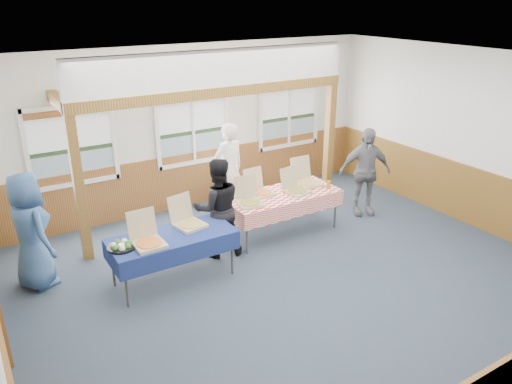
% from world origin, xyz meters
% --- Properties ---
extents(floor, '(8.00, 8.00, 0.00)m').
position_xyz_m(floor, '(0.00, 0.00, 0.00)').
color(floor, '#25323C').
rests_on(floor, ground).
extents(ceiling, '(8.00, 8.00, 0.00)m').
position_xyz_m(ceiling, '(0.00, 0.00, 3.20)').
color(ceiling, white).
rests_on(ceiling, wall_back).
extents(wall_back, '(8.00, 0.00, 8.00)m').
position_xyz_m(wall_back, '(0.00, 3.50, 1.60)').
color(wall_back, silver).
rests_on(wall_back, floor).
extents(wall_right, '(0.00, 8.00, 8.00)m').
position_xyz_m(wall_right, '(4.00, 0.00, 1.60)').
color(wall_right, silver).
rests_on(wall_right, floor).
extents(wainscot_back, '(7.98, 0.05, 1.10)m').
position_xyz_m(wainscot_back, '(0.00, 3.48, 0.55)').
color(wainscot_back, brown).
rests_on(wainscot_back, floor).
extents(wainscot_left, '(0.05, 6.98, 1.10)m').
position_xyz_m(wainscot_left, '(-3.98, 0.00, 0.55)').
color(wainscot_left, brown).
rests_on(wainscot_left, floor).
extents(wainscot_right, '(0.05, 6.98, 1.10)m').
position_xyz_m(wainscot_right, '(3.98, 0.00, 0.55)').
color(wainscot_right, brown).
rests_on(wainscot_right, floor).
extents(window_left, '(1.56, 0.10, 1.46)m').
position_xyz_m(window_left, '(-2.30, 3.46, 1.68)').
color(window_left, white).
rests_on(window_left, wall_back).
extents(window_mid, '(1.56, 0.10, 1.46)m').
position_xyz_m(window_mid, '(0.00, 3.46, 1.68)').
color(window_mid, white).
rests_on(window_mid, wall_back).
extents(window_right, '(1.56, 0.10, 1.46)m').
position_xyz_m(window_right, '(2.30, 3.46, 1.68)').
color(window_right, white).
rests_on(window_right, wall_back).
extents(post_left, '(0.15, 0.15, 2.40)m').
position_xyz_m(post_left, '(-2.50, 2.30, 1.20)').
color(post_left, brown).
rests_on(post_left, floor).
extents(post_right, '(0.15, 0.15, 2.40)m').
position_xyz_m(post_right, '(2.50, 2.30, 1.20)').
color(post_right, brown).
rests_on(post_right, floor).
extents(cross_beam, '(5.15, 0.18, 0.18)m').
position_xyz_m(cross_beam, '(0.00, 2.30, 2.49)').
color(cross_beam, brown).
rests_on(cross_beam, post_left).
extents(table_left, '(1.98, 1.24, 0.76)m').
position_xyz_m(table_left, '(-1.56, 0.93, 0.70)').
color(table_left, '#363636').
rests_on(table_left, floor).
extents(table_right, '(2.25, 1.60, 0.76)m').
position_xyz_m(table_right, '(0.75, 1.43, 0.71)').
color(table_right, '#363636').
rests_on(table_right, floor).
extents(pizza_box_a, '(0.42, 0.51, 0.45)m').
position_xyz_m(pizza_box_a, '(-1.96, 0.82, 0.83)').
color(pizza_box_a, tan).
rests_on(pizza_box_a, table_left).
extents(pizza_box_b, '(0.49, 0.57, 0.45)m').
position_xyz_m(pizza_box_b, '(-1.21, 1.09, 0.82)').
color(pizza_box_b, tan).
rests_on(pizza_box_b, table_left).
extents(pizza_box_c, '(0.49, 0.56, 0.43)m').
position_xyz_m(pizza_box_c, '(0.01, 1.33, 0.82)').
color(pizza_box_c, tan).
rests_on(pizza_box_c, table_right).
extents(pizza_box_d, '(0.42, 0.50, 0.42)m').
position_xyz_m(pizza_box_d, '(0.40, 1.62, 0.82)').
color(pizza_box_d, tan).
rests_on(pizza_box_d, table_right).
extents(pizza_box_e, '(0.46, 0.53, 0.42)m').
position_xyz_m(pizza_box_e, '(0.99, 1.35, 0.82)').
color(pizza_box_e, tan).
rests_on(pizza_box_e, table_right).
extents(pizza_box_f, '(0.44, 0.54, 0.47)m').
position_xyz_m(pizza_box_f, '(1.40, 1.57, 0.83)').
color(pizza_box_f, tan).
rests_on(pizza_box_f, table_right).
extents(veggie_tray, '(0.40, 0.40, 0.09)m').
position_xyz_m(veggie_tray, '(-2.31, 0.93, 0.79)').
color(veggie_tray, black).
rests_on(veggie_tray, table_left).
extents(drink_glass, '(0.07, 0.07, 0.15)m').
position_xyz_m(drink_glass, '(1.60, 1.18, 0.83)').
color(drink_glass, '#A0761A').
rests_on(drink_glass, table_right).
extents(woman_white, '(0.72, 0.53, 1.83)m').
position_xyz_m(woman_white, '(0.35, 2.68, 0.91)').
color(woman_white, white).
rests_on(woman_white, floor).
extents(woman_black, '(0.94, 0.82, 1.67)m').
position_xyz_m(woman_black, '(-0.60, 1.31, 0.84)').
color(woman_black, black).
rests_on(woman_black, floor).
extents(man_blue, '(0.80, 0.99, 1.77)m').
position_xyz_m(man_blue, '(-3.33, 1.88, 0.88)').
color(man_blue, '#375989').
rests_on(man_blue, floor).
extents(person_grey, '(1.10, 0.79, 1.73)m').
position_xyz_m(person_grey, '(2.59, 1.31, 0.87)').
color(person_grey, slate).
rests_on(person_grey, floor).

